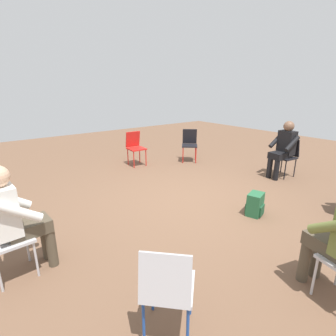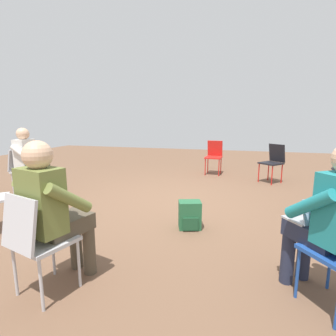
# 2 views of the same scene
# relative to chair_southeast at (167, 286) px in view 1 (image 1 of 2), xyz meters

# --- Properties ---
(ground_plane) EXTENTS (15.78, 15.78, 0.00)m
(ground_plane) POSITION_rel_chair_southeast_xyz_m (-1.87, 1.91, -0.50)
(ground_plane) COLOR brown
(chair_southeast) EXTENTS (0.58, 0.58, 0.85)m
(chair_southeast) POSITION_rel_chair_southeast_xyz_m (0.00, 0.00, 0.00)
(chair_southeast) COLOR #B7B7BC
(chair_southeast) RESTS_ON ground
(chair_south) EXTENTS (0.43, 0.46, 0.85)m
(chair_south) POSITION_rel_chair_southeast_xyz_m (-1.56, -0.92, 0.00)
(chair_south) COLOR #B7B7BC
(chair_south) RESTS_ON ground
(chair_west) EXTENTS (0.46, 0.43, 0.85)m
(chair_west) POSITION_rel_chair_southeast_xyz_m (-4.38, 2.33, 0.00)
(chair_west) COLOR red
(chair_west) RESTS_ON ground
(chair_northwest) EXTENTS (0.59, 0.58, 0.85)m
(chair_northwest) POSITION_rel_chair_southeast_xyz_m (-3.81, 3.68, 0.00)
(chair_northwest) COLOR black
(chair_northwest) RESTS_ON ground
(chair_north) EXTENTS (0.44, 0.48, 0.85)m
(chair_north) POSITION_rel_chair_southeast_xyz_m (-1.56, 4.56, 0.00)
(chair_north) COLOR black
(chair_north) RESTS_ON ground
(person_in_black) EXTENTS (0.53, 0.55, 1.24)m
(person_in_black) POSITION_rel_chair_southeast_xyz_m (-1.57, 4.40, 0.20)
(person_in_black) COLOR black
(person_in_black) RESTS_ON ground
(person_in_white) EXTENTS (0.52, 0.54, 1.24)m
(person_in_white) POSITION_rel_chair_southeast_xyz_m (-1.57, -0.75, 0.20)
(person_in_white) COLOR #4C4233
(person_in_white) RESTS_ON ground
(backpack_near_laptop_user) EXTENTS (0.30, 0.33, 0.36)m
(backpack_near_laptop_user) POSITION_rel_chair_southeast_xyz_m (-0.84, 2.38, -0.34)
(backpack_near_laptop_user) COLOR #235B38
(backpack_near_laptop_user) RESTS_ON ground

